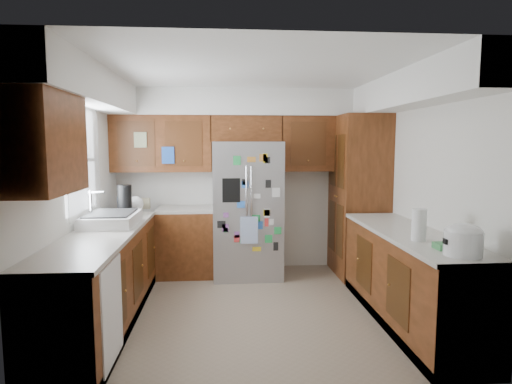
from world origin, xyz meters
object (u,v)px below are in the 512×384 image
(fridge, at_px, (247,209))
(rice_cooker, at_px, (463,239))
(paper_towel, at_px, (419,225))
(pantry, at_px, (358,196))

(fridge, height_order, rice_cooker, fridge)
(fridge, xyz_separation_m, rice_cooker, (1.50, -2.58, 0.15))
(fridge, distance_m, rice_cooker, 2.99)
(fridge, relative_size, paper_towel, 6.35)
(pantry, distance_m, paper_towel, 2.02)
(pantry, xyz_separation_m, rice_cooker, (-0.00, -2.53, -0.03))
(pantry, distance_m, fridge, 1.51)
(pantry, relative_size, fridge, 1.19)
(rice_cooker, xyz_separation_m, paper_towel, (-0.11, 0.52, 0.01))
(pantry, bearing_deg, rice_cooker, -90.01)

